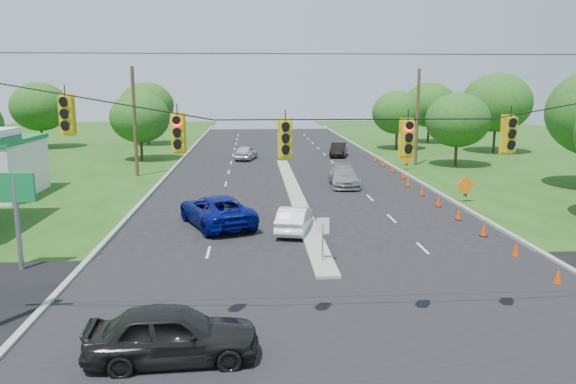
{
  "coord_description": "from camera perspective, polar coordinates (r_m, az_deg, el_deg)",
  "views": [
    {
      "loc": [
        -2.94,
        -16.8,
        7.58
      ],
      "look_at": [
        -1.35,
        7.96,
        2.8
      ],
      "focal_mm": 35.0,
      "sensor_mm": 36.0,
      "label": 1
    }
  ],
  "objects": [
    {
      "name": "ground",
      "position": [
        18.66,
        5.86,
        -13.12
      ],
      "size": [
        160.0,
        160.0,
        0.0
      ],
      "primitive_type": "plane",
      "color": "black",
      "rests_on": "ground"
    },
    {
      "name": "cross_street",
      "position": [
        18.66,
        5.86,
        -13.12
      ],
      "size": [
        160.0,
        14.0,
        0.02
      ],
      "primitive_type": "cube",
      "color": "black",
      "rests_on": "ground"
    },
    {
      "name": "curb_left",
      "position": [
        47.94,
        -12.23,
        1.55
      ],
      "size": [
        0.25,
        110.0,
        0.16
      ],
      "primitive_type": "cube",
      "color": "gray",
      "rests_on": "ground"
    },
    {
      "name": "curb_right",
      "position": [
        49.17,
        11.75,
        1.8
      ],
      "size": [
        0.25,
        110.0,
        0.16
      ],
      "primitive_type": "cube",
      "color": "gray",
      "rests_on": "ground"
    },
    {
      "name": "median",
      "position": [
        38.66,
        0.75,
        -0.41
      ],
      "size": [
        1.0,
        34.0,
        0.18
      ],
      "primitive_type": "cube",
      "color": "gray",
      "rests_on": "ground"
    },
    {
      "name": "median_sign",
      "position": [
        23.79,
        3.55,
        -4.02
      ],
      "size": [
        0.55,
        0.06,
        2.05
      ],
      "color": "gray",
      "rests_on": "ground"
    },
    {
      "name": "signal_span",
      "position": [
        16.27,
        6.6,
        1.61
      ],
      "size": [
        25.6,
        0.32,
        9.0
      ],
      "color": "#422D1C",
      "rests_on": "ground"
    },
    {
      "name": "utility_pole_far_left",
      "position": [
        47.86,
        -15.31,
        6.83
      ],
      "size": [
        0.28,
        0.28,
        9.0
      ],
      "primitive_type": "cylinder",
      "color": "#422D1C",
      "rests_on": "ground"
    },
    {
      "name": "utility_pole_far_right",
      "position": [
        54.14,
        13.0,
        7.36
      ],
      "size": [
        0.28,
        0.28,
        9.0
      ],
      "primitive_type": "cylinder",
      "color": "#422D1C",
      "rests_on": "ground"
    },
    {
      "name": "cone_0",
      "position": [
        24.09,
        25.75,
        -7.68
      ],
      "size": [
        0.32,
        0.32,
        0.7
      ],
      "primitive_type": "cone",
      "color": "#E83700",
      "rests_on": "ground"
    },
    {
      "name": "cone_1",
      "position": [
        27.04,
        22.15,
        -5.43
      ],
      "size": [
        0.32,
        0.32,
        0.7
      ],
      "primitive_type": "cone",
      "color": "#E83700",
      "rests_on": "ground"
    },
    {
      "name": "cone_2",
      "position": [
        30.11,
        19.28,
        -3.62
      ],
      "size": [
        0.32,
        0.32,
        0.7
      ],
      "primitive_type": "cone",
      "color": "#E83700",
      "rests_on": "ground"
    },
    {
      "name": "cone_3",
      "position": [
        33.26,
        16.96,
        -2.14
      ],
      "size": [
        0.32,
        0.32,
        0.7
      ],
      "primitive_type": "cone",
      "color": "#E83700",
      "rests_on": "ground"
    },
    {
      "name": "cone_4",
      "position": [
        36.48,
        15.05,
        -0.91
      ],
      "size": [
        0.32,
        0.32,
        0.7
      ],
      "primitive_type": "cone",
      "color": "#E83700",
      "rests_on": "ground"
    },
    {
      "name": "cone_5",
      "position": [
        39.74,
        13.45,
        0.12
      ],
      "size": [
        0.32,
        0.32,
        0.7
      ],
      "primitive_type": "cone",
      "color": "#E83700",
      "rests_on": "ground"
    },
    {
      "name": "cone_6",
      "position": [
        43.05,
        12.1,
        0.99
      ],
      "size": [
        0.32,
        0.32,
        0.7
      ],
      "primitive_type": "cone",
      "color": "#E83700",
      "rests_on": "ground"
    },
    {
      "name": "cone_7",
      "position": [
        46.53,
        11.65,
        1.74
      ],
      "size": [
        0.32,
        0.32,
        0.7
      ],
      "primitive_type": "cone",
      "color": "#E83700",
      "rests_on": "ground"
    },
    {
      "name": "cone_8",
      "position": [
        49.87,
        10.6,
        2.38
      ],
      "size": [
        0.32,
        0.32,
        0.7
      ],
      "primitive_type": "cone",
      "color": "#E83700",
      "rests_on": "ground"
    },
    {
      "name": "cone_9",
      "position": [
        53.24,
        9.69,
        2.94
      ],
      "size": [
        0.32,
        0.32,
        0.7
      ],
      "primitive_type": "cone",
      "color": "#E83700",
      "rests_on": "ground"
    },
    {
      "name": "cone_10",
      "position": [
        56.62,
        8.88,
        3.43
      ],
      "size": [
        0.32,
        0.32,
        0.7
      ],
      "primitive_type": "cone",
      "color": "#E83700",
      "rests_on": "ground"
    },
    {
      "name": "work_sign_1",
      "position": [
        37.97,
        17.59,
        0.55
      ],
      "size": [
        1.27,
        0.58,
        1.37
      ],
      "color": "black",
      "rests_on": "ground"
    },
    {
      "name": "work_sign_2",
      "position": [
        51.11,
        11.96,
        3.37
      ],
      "size": [
        1.27,
        0.58,
        1.37
      ],
      "color": "black",
      "rests_on": "ground"
    },
    {
      "name": "tree_4",
      "position": [
        73.27,
        -23.93,
        7.92
      ],
      "size": [
        6.72,
        6.72,
        7.84
      ],
      "color": "black",
      "rests_on": "ground"
    },
    {
      "name": "tree_5",
      "position": [
        57.96,
        -14.81,
        7.33
      ],
      "size": [
        5.88,
        5.88,
        6.86
      ],
      "color": "black",
      "rests_on": "ground"
    },
    {
      "name": "tree_6",
      "position": [
        73.02,
        -14.15,
        8.51
      ],
      "size": [
        6.72,
        6.72,
        7.84
      ],
      "color": "black",
      "rests_on": "ground"
    },
    {
      "name": "tree_9",
      "position": [
        54.31,
        16.86,
        7.01
      ],
      "size": [
        5.88,
        5.88,
        6.86
      ],
      "color": "black",
      "rests_on": "ground"
    },
    {
      "name": "tree_10",
      "position": [
        66.53,
        20.44,
        8.5
      ],
      "size": [
        7.56,
        7.56,
        8.82
      ],
      "color": "black",
      "rests_on": "ground"
    },
    {
      "name": "tree_11",
      "position": [
        75.42,
        14.19,
        8.58
      ],
      "size": [
        6.72,
        6.72,
        7.84
      ],
      "color": "black",
      "rests_on": "ground"
    },
    {
      "name": "tree_12",
      "position": [
        67.05,
        11.06,
        7.93
      ],
      "size": [
        5.88,
        5.88,
        6.86
      ],
      "color": "black",
      "rests_on": "ground"
    },
    {
      "name": "black_sedan",
      "position": [
        16.26,
        -11.66,
        -13.93
      ],
      "size": [
        4.85,
        2.18,
        1.62
      ],
      "primitive_type": "imported",
      "rotation": [
        0.0,
        0.0,
        1.63
      ],
      "color": "black",
      "rests_on": "ground"
    },
    {
      "name": "white_sedan",
      "position": [
        29.18,
        0.66,
        -2.77
      ],
      "size": [
        2.33,
        4.36,
        1.36
      ],
      "primitive_type": "imported",
      "rotation": [
        0.0,
        0.0,
        2.92
      ],
      "color": "white",
      "rests_on": "ground"
    },
    {
      "name": "blue_pickup",
      "position": [
        30.71,
        -7.29,
        -1.85
      ],
      "size": [
        4.91,
        6.71,
        1.69
      ],
      "primitive_type": "imported",
      "rotation": [
        0.0,
        0.0,
        3.53
      ],
      "color": "#060D6E",
      "rests_on": "ground"
    },
    {
      "name": "silver_car_far",
      "position": [
        42.5,
        5.71,
        1.59
      ],
      "size": [
        2.33,
        5.21,
        1.48
      ],
      "primitive_type": "imported",
      "rotation": [
        0.0,
        0.0,
        -0.05
      ],
      "color": "gray",
      "rests_on": "ground"
    },
    {
      "name": "silver_car_oncoming",
      "position": [
        57.53,
        -4.29,
        4.02
      ],
      "size": [
        2.63,
        4.52,
        1.45
      ],
      "primitive_type": "imported",
      "rotation": [
        0.0,
        0.0,
        2.91
      ],
      "color": "#B5B2C3",
      "rests_on": "ground"
    },
    {
      "name": "dark_car_receding",
      "position": [
        60.14,
        5.16,
        4.32
      ],
      "size": [
        2.55,
        4.69,
        1.47
      ],
      "primitive_type": "imported",
      "rotation": [
        0.0,
        0.0,
        -0.23
      ],
      "color": "black",
      "rests_on": "ground"
    }
  ]
}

